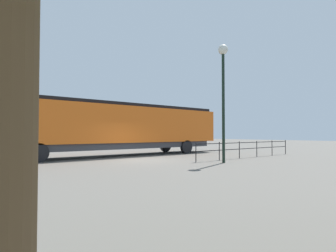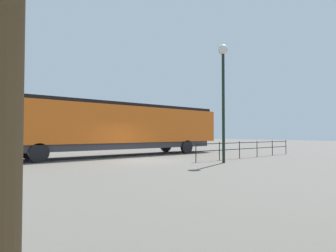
% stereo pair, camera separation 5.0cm
% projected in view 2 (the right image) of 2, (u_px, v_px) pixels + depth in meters
% --- Properties ---
extents(ground_plane, '(120.00, 120.00, 0.00)m').
position_uv_depth(ground_plane, '(141.00, 160.00, 16.60)').
color(ground_plane, '#666059').
extents(locomotive, '(3.08, 17.80, 3.86)m').
position_uv_depth(locomotive, '(123.00, 126.00, 20.34)').
color(locomotive, orange).
rests_on(locomotive, ground_plane).
extents(lamp_post, '(0.56, 0.56, 6.68)m').
position_uv_depth(lamp_post, '(223.00, 77.00, 15.28)').
color(lamp_post, black).
rests_on(lamp_post, ground_plane).
extents(platform_fence, '(0.05, 10.19, 1.12)m').
position_uv_depth(platform_fence, '(249.00, 147.00, 18.62)').
color(platform_fence, black).
rests_on(platform_fence, ground_plane).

